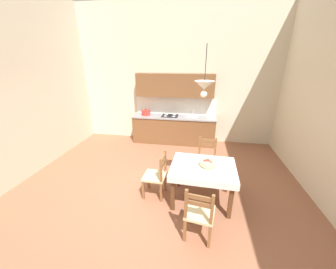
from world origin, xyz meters
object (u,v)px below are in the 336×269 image
Objects in this scene: fruit_bowl at (208,163)px; pendant_lamp at (204,86)px; kitchen_cabinetry at (174,117)px; dining_chair_kitchen_side at (206,159)px; dining_chair_camera_side at (199,214)px; dining_chair_tv_side at (156,176)px; dining_table at (203,173)px.

fruit_bowl is 1.38m from pendant_lamp.
dining_chair_kitchen_side is (1.01, -1.91, -0.41)m from kitchen_cabinetry.
kitchen_cabinetry is 2.85× the size of dining_chair_kitchen_side.
kitchen_cabinetry is 3.79m from dining_chair_camera_side.
dining_chair_tv_side reaches higher than fruit_bowl.
kitchen_cabinetry is 3.16m from pendant_lamp.
fruit_bowl is (0.96, 0.02, 0.37)m from dining_chair_tv_side.
dining_chair_kitchen_side is at bearing 78.92° from pendant_lamp.
fruit_bowl is at bearing -70.08° from kitchen_cabinetry.
pendant_lamp is (-0.04, 0.92, 1.74)m from dining_chair_camera_side.
dining_table is at bearing -71.61° from kitchen_cabinetry.
fruit_bowl is at bearing 0.92° from dining_chair_tv_side.
dining_chair_tv_side is 1.00× the size of dining_chair_camera_side.
dining_table is 4.04× the size of fruit_bowl.
dining_chair_tv_side is 3.10× the size of fruit_bowl.
dining_chair_camera_side is at bearing -92.65° from dining_table.
kitchen_cabinetry reaches higher than dining_chair_kitchen_side.
kitchen_cabinetry is 2.20m from dining_chair_kitchen_side.
kitchen_cabinetry reaches higher than dining_chair_camera_side.
pendant_lamp is at bearing 2.79° from dining_chair_tv_side.
dining_chair_kitchen_side is at bearing 89.24° from fruit_bowl.
dining_chair_camera_side is at bearing -97.25° from fruit_bowl.
dining_chair_camera_side is 0.98m from fruit_bowl.
dining_table is 0.89m from dining_chair_camera_side.
fruit_bowl reaches higher than dining_table.
dining_chair_kitchen_side is at bearing -62.09° from kitchen_cabinetry.
dining_chair_kitchen_side reaches higher than fruit_bowl.
dining_table is 1.57m from pendant_lamp.
pendant_lamp reaches higher than dining_chair_tv_side.
kitchen_cabinetry is 2.94m from fruit_bowl.
fruit_bowl is at bearing -90.76° from dining_chair_kitchen_side.
dining_chair_kitchen_side is 1.00× the size of dining_chair_camera_side.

